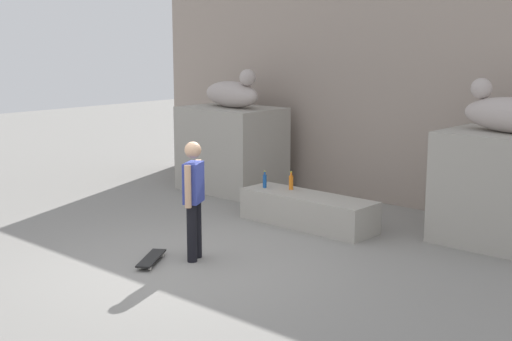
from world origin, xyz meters
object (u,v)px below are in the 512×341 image
(statue_reclining_right, at_px, (511,113))
(bottle_blue, at_px, (265,181))
(bottle_orange, at_px, (291,182))
(skater, at_px, (194,195))
(skateboard, at_px, (151,258))
(statue_reclining_left, at_px, (232,93))

(statue_reclining_right, xyz_separation_m, bottle_blue, (-3.71, -1.21, -1.33))
(statue_reclining_right, distance_m, bottle_orange, 3.68)
(skater, relative_size, bottle_blue, 5.65)
(statue_reclining_right, bearing_deg, bottle_blue, 27.64)
(statue_reclining_right, relative_size, skater, 1.00)
(skateboard, relative_size, bottle_orange, 2.51)
(skater, height_order, bottle_orange, skater)
(skater, xyz_separation_m, bottle_blue, (-0.83, 2.42, -0.28))
(statue_reclining_right, distance_m, skater, 4.75)
(statue_reclining_right, bearing_deg, bottle_orange, 26.78)
(skateboard, distance_m, bottle_orange, 3.18)
(skater, bearing_deg, bottle_orange, 160.84)
(bottle_blue, bearing_deg, statue_reclining_left, 148.06)
(statue_reclining_right, height_order, bottle_orange, statue_reclining_right)
(skater, bearing_deg, statue_reclining_left, -170.66)
(statue_reclining_left, bearing_deg, skater, -41.88)
(bottle_blue, bearing_deg, bottle_orange, 24.37)
(skater, xyz_separation_m, bottle_orange, (-0.40, 2.61, -0.27))
(skater, bearing_deg, bottle_blue, 171.00)
(bottle_orange, bearing_deg, skateboard, -88.62)
(skater, distance_m, bottle_orange, 2.66)
(bottle_orange, bearing_deg, statue_reclining_left, 156.82)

